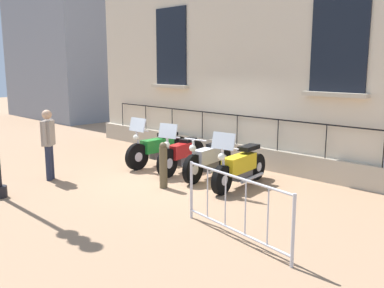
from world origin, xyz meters
The scene contains 10 objects.
ground_plane centered at (0.00, 0.00, 0.00)m, with size 60.00×60.00×0.00m, color #9E7A5B.
building_facade centered at (-2.41, 0.00, 4.37)m, with size 0.82×12.57×8.94m.
motorcycle_green centered at (-0.37, -1.45, 0.47)m, with size 2.26×0.69×1.38m.
motorcycle_red centered at (-0.28, -0.43, 0.46)m, with size 2.01×0.70×1.33m.
motorcycle_silver centered at (-0.33, 0.45, 0.44)m, with size 2.00×0.62×1.05m.
motorcycle_yellow centered at (-0.27, 1.48, 0.45)m, with size 2.16×0.67×1.33m.
crowd_barrier centered at (2.14, 3.27, 0.57)m, with size 0.45×2.37×1.05m.
bollard centered at (1.01, 0.31, 0.53)m, with size 0.18×0.18×1.04m.
pedestrian_standing centered at (2.45, -2.17, 0.96)m, with size 0.41×0.41×1.69m.
distant_building centered at (-4.49, -13.40, 4.46)m, with size 3.87×6.69×8.92m.
Camera 1 is at (7.14, 7.23, 2.72)m, focal length 39.70 mm.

